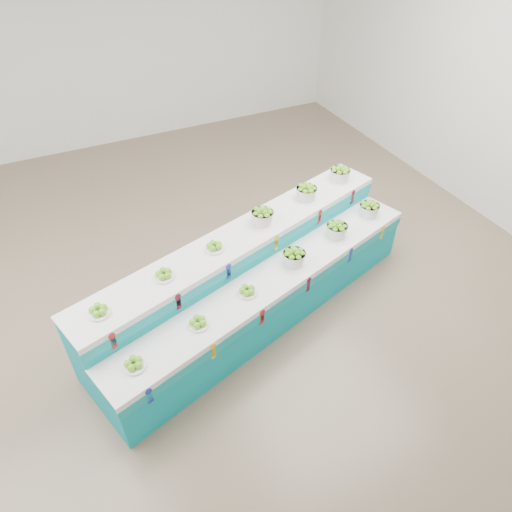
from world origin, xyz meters
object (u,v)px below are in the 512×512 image
at_px(display_stand, 256,279).
at_px(basket_lower_left, 294,257).
at_px(basket_upper_right, 340,174).
at_px(plate_upper_mid, 164,274).

relative_size(display_stand, basket_lower_left, 16.13).
xyz_separation_m(basket_lower_left, basket_upper_right, (1.23, 0.95, 0.30)).
relative_size(display_stand, plate_upper_mid, 19.36).
bearing_deg(plate_upper_mid, display_stand, 2.82).
relative_size(plate_upper_mid, basket_upper_right, 0.83).
height_order(display_stand, basket_upper_right, basket_upper_right).
xyz_separation_m(display_stand, plate_upper_mid, (-1.09, -0.05, 0.56)).
relative_size(basket_lower_left, plate_upper_mid, 1.20).
bearing_deg(basket_lower_left, display_stand, 159.94).
xyz_separation_m(basket_lower_left, plate_upper_mid, (-1.51, 0.10, 0.25)).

